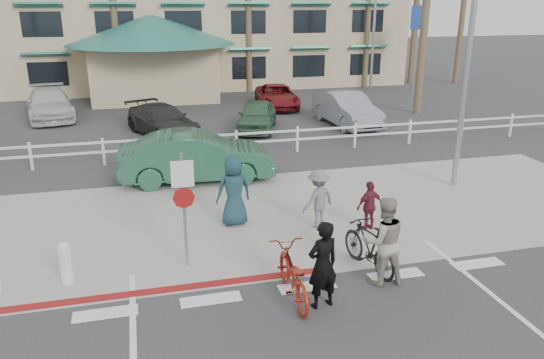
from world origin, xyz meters
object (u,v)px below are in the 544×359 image
object	(u,v)px
sign_post	(184,204)
bike_red	(292,274)
bike_black	(369,247)
car_white_sedan	(197,157)

from	to	relation	value
sign_post	bike_red	world-z (taller)	sign_post
bike_black	car_white_sedan	bearing A→B (deg)	-78.99
sign_post	bike_black	bearing A→B (deg)	-17.25
bike_black	bike_red	bearing A→B (deg)	9.09
bike_red	car_white_sedan	xyz separation A→B (m)	(-0.96, 7.72, 0.29)
bike_black	sign_post	bearing A→B (deg)	-28.79
car_white_sedan	sign_post	bearing A→B (deg)	174.28
sign_post	bike_black	size ratio (longest dim) A/B	1.59
bike_black	car_white_sedan	xyz separation A→B (m)	(-2.90, 6.98, 0.26)
bike_red	car_white_sedan	bearing A→B (deg)	-81.74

